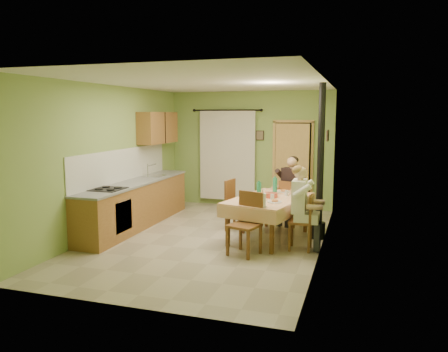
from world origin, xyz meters
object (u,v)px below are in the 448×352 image
(chair_right, at_px, (301,233))
(stove_flue, at_px, (320,183))
(man_far, at_px, (291,183))
(chair_near, at_px, (245,237))
(dining_table, at_px, (269,218))
(chair_left, at_px, (238,215))
(chair_far, at_px, (290,212))
(man_right, at_px, (301,198))

(chair_right, relative_size, stove_flue, 0.33)
(man_far, distance_m, stove_flue, 1.02)
(chair_near, bearing_deg, stove_flue, -111.69)
(chair_near, height_order, stove_flue, stove_flue)
(dining_table, distance_m, chair_left, 0.82)
(chair_right, distance_m, man_far, 1.72)
(chair_near, bearing_deg, chair_far, -84.05)
(dining_table, bearing_deg, chair_far, 91.28)
(chair_left, bearing_deg, man_far, 134.34)
(chair_right, relative_size, chair_left, 0.94)
(man_right, distance_m, stove_flue, 0.82)
(chair_near, height_order, chair_left, chair_near)
(dining_table, distance_m, man_right, 0.94)
(dining_table, relative_size, stove_flue, 0.73)
(man_right, bearing_deg, dining_table, 51.38)
(chair_right, relative_size, man_far, 0.67)
(chair_left, bearing_deg, chair_far, 134.00)
(dining_table, distance_m, stove_flue, 1.11)
(chair_right, bearing_deg, stove_flue, -16.76)
(chair_near, distance_m, chair_right, 0.99)
(dining_table, relative_size, man_far, 1.46)
(chair_left, bearing_deg, stove_flue, 94.50)
(dining_table, height_order, chair_near, chair_near)
(dining_table, xyz_separation_m, chair_right, (0.65, -0.48, -0.09))
(chair_near, distance_m, man_right, 1.14)
(chair_far, bearing_deg, chair_right, -53.67)
(chair_right, bearing_deg, chair_left, 54.81)
(man_far, xyz_separation_m, stove_flue, (0.63, -0.78, 0.15))
(man_far, bearing_deg, chair_far, -90.00)
(stove_flue, bearing_deg, man_far, 128.87)
(dining_table, relative_size, chair_near, 2.02)
(chair_far, distance_m, chair_right, 1.60)
(chair_near, bearing_deg, dining_table, -83.36)
(dining_table, bearing_deg, chair_right, -23.54)
(dining_table, bearing_deg, man_right, -24.09)
(chair_left, relative_size, man_far, 0.71)
(chair_near, relative_size, chair_right, 1.08)
(chair_far, relative_size, man_right, 0.67)
(chair_left, height_order, stove_flue, stove_flue)
(chair_right, bearing_deg, man_far, 13.71)
(chair_far, bearing_deg, chair_left, -124.33)
(chair_left, relative_size, man_right, 0.71)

